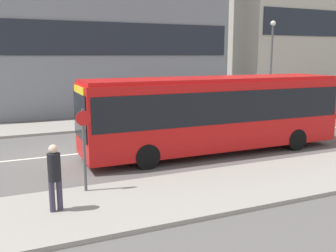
# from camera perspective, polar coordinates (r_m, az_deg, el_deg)

# --- Properties ---
(ground_plane) EXTENTS (120.00, 120.00, 0.00)m
(ground_plane) POSITION_cam_1_polar(r_m,az_deg,el_deg) (16.57, -14.90, -4.26)
(ground_plane) COLOR #595654
(sidewalk_near) EXTENTS (44.00, 3.50, 0.13)m
(sidewalk_near) POSITION_cam_1_polar(r_m,az_deg,el_deg) (10.71, -9.64, -12.09)
(sidewalk_near) COLOR gray
(sidewalk_near) RESTS_ON ground_plane
(sidewalk_far) EXTENTS (44.00, 3.50, 0.13)m
(sidewalk_far) POSITION_cam_1_polar(r_m,az_deg,el_deg) (22.61, -17.35, -0.24)
(sidewalk_far) COLOR gray
(sidewalk_far) RESTS_ON ground_plane
(lane_centerline) EXTENTS (41.80, 0.16, 0.01)m
(lane_centerline) POSITION_cam_1_polar(r_m,az_deg,el_deg) (16.57, -14.90, -4.25)
(lane_centerline) COLOR silver
(lane_centerline) RESTS_ON ground_plane
(city_bus) EXTENTS (11.49, 2.61, 3.26)m
(city_bus) POSITION_cam_1_polar(r_m,az_deg,el_deg) (16.23, 7.08, 2.49)
(city_bus) COLOR red
(city_bus) RESTS_ON ground_plane
(parked_car_0) EXTENTS (4.55, 1.74, 1.38)m
(parked_car_0) POSITION_cam_1_polar(r_m,az_deg,el_deg) (24.95, 15.76, 2.21)
(parked_car_0) COLOR silver
(parked_car_0) RESTS_ON ground_plane
(parked_car_1) EXTENTS (4.32, 1.70, 1.35)m
(parked_car_1) POSITION_cam_1_polar(r_m,az_deg,el_deg) (28.63, 24.08, 2.71)
(parked_car_1) COLOR maroon
(parked_car_1) RESTS_ON ground_plane
(pedestrian_near_stop) EXTENTS (0.35, 0.34, 1.81)m
(pedestrian_near_stop) POSITION_cam_1_polar(r_m,az_deg,el_deg) (10.26, -16.90, -6.93)
(pedestrian_near_stop) COLOR #383347
(pedestrian_near_stop) RESTS_ON sidewalk_near
(bus_stop_sign) EXTENTS (0.44, 0.12, 2.52)m
(bus_stop_sign) POSITION_cam_1_polar(r_m,az_deg,el_deg) (11.40, -12.67, -2.63)
(bus_stop_sign) COLOR #4C4C51
(bus_stop_sign) RESTS_ON sidewalk_near
(street_lamp) EXTENTS (0.36, 0.36, 6.34)m
(street_lamp) POSITION_cam_1_polar(r_m,az_deg,el_deg) (27.13, 15.48, 10.09)
(street_lamp) COLOR #4C4C51
(street_lamp) RESTS_ON sidewalk_far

